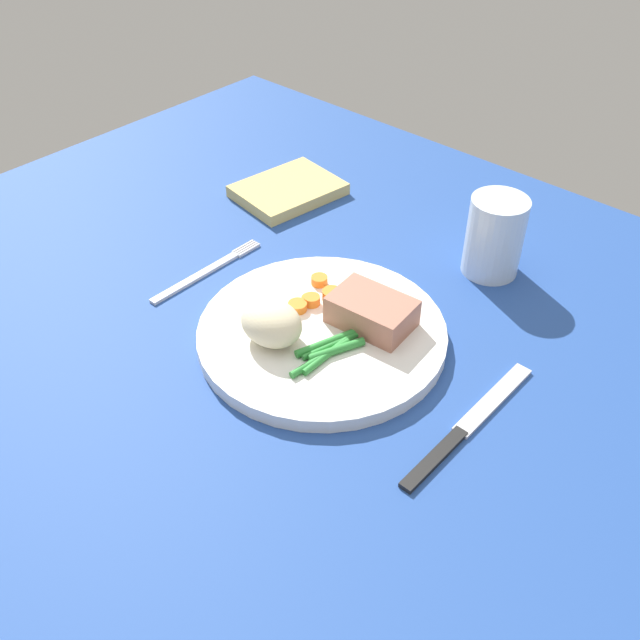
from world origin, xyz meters
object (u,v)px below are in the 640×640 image
(water_glass, at_px, (494,241))
(dinner_plate, at_px, (320,333))
(fork, at_px, (207,271))
(napkin, at_px, (288,190))
(knife, at_px, (466,427))
(meat_portion, at_px, (372,311))

(water_glass, bearing_deg, dinner_plate, -106.21)
(fork, xyz_separation_m, water_glass, (0.25, 0.23, 0.04))
(napkin, bearing_deg, knife, -25.06)
(napkin, bearing_deg, meat_portion, -29.42)
(meat_portion, xyz_separation_m, knife, (0.15, -0.04, -0.03))
(water_glass, relative_size, napkin, 0.71)
(water_glass, bearing_deg, napkin, -173.50)
(fork, relative_size, knife, 0.81)
(dinner_plate, height_order, water_glass, water_glass)
(fork, bearing_deg, water_glass, 43.41)
(fork, distance_m, water_glass, 0.35)
(dinner_plate, xyz_separation_m, water_glass, (0.07, 0.23, 0.03))
(dinner_plate, height_order, meat_portion, meat_portion)
(meat_portion, bearing_deg, dinner_plate, -130.60)
(dinner_plate, height_order, fork, dinner_plate)
(fork, height_order, water_glass, water_glass)
(meat_portion, relative_size, water_glass, 0.89)
(dinner_plate, height_order, napkin, same)
(napkin, bearing_deg, dinner_plate, -39.55)
(meat_portion, xyz_separation_m, fork, (-0.22, -0.04, -0.03))
(dinner_plate, bearing_deg, meat_portion, 49.40)
(meat_portion, bearing_deg, napkin, 150.58)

